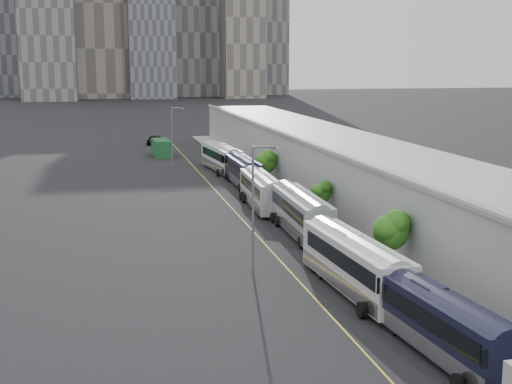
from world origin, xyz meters
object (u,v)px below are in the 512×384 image
object	(u,v)px
bus_4	(261,194)
street_lamp_near	(255,202)
bus_2	(355,269)
bus_3	(301,216)
shipping_container	(161,148)
street_lamp_far	(173,133)
bus_1	(439,328)
suv	(155,140)
bus_5	(242,173)
bus_6	(221,160)

from	to	relation	value
bus_4	street_lamp_near	distance (m)	25.07
bus_2	bus_3	size ratio (longest dim) A/B	1.00
shipping_container	bus_4	bearing A→B (deg)	-84.25
bus_3	street_lamp_far	size ratio (longest dim) A/B	1.52
bus_1	suv	bearing A→B (deg)	89.30
bus_2	bus_5	xyz separation A→B (m)	(0.98, 44.94, -0.11)
bus_1	shipping_container	size ratio (longest dim) A/B	1.81
bus_3	bus_5	bearing A→B (deg)	91.40
bus_5	street_lamp_near	distance (m)	39.84
bus_4	shipping_container	world-z (taller)	bus_4
street_lamp_far	suv	distance (m)	31.79
bus_2	street_lamp_near	distance (m)	9.13
bus_5	street_lamp_far	size ratio (longest dim) A/B	1.42
bus_6	bus_1	bearing A→B (deg)	-95.16
bus_1	bus_5	bearing A→B (deg)	85.08
bus_3	street_lamp_far	distance (m)	46.52
bus_2	street_lamp_near	size ratio (longest dim) A/B	1.43
bus_1	bus_5	world-z (taller)	bus_5
bus_1	bus_4	bearing A→B (deg)	86.23
bus_2	suv	size ratio (longest dim) A/B	2.32
bus_5	bus_6	world-z (taller)	bus_6
bus_4	street_lamp_far	world-z (taller)	street_lamp_far
bus_6	shipping_container	bearing A→B (deg)	105.56
bus_3	bus_5	world-z (taller)	bus_3
bus_3	bus_4	xyz separation A→B (m)	(-0.88, 12.70, -0.10)
bus_2	bus_3	world-z (taller)	bus_3
bus_1	suv	size ratio (longest dim) A/B	2.09
bus_3	suv	distance (m)	77.70
bus_5	suv	bearing A→B (deg)	98.33
bus_2	shipping_container	bearing A→B (deg)	92.02
bus_6	street_lamp_near	bearing A→B (deg)	-102.31
bus_4	bus_5	xyz separation A→B (m)	(0.88, 15.01, -0.01)
bus_1	street_lamp_near	distance (m)	18.70
shipping_container	bus_3	bearing A→B (deg)	-85.24
bus_4	street_lamp_near	xyz separation A→B (m)	(-5.91, -24.04, 3.97)
bus_1	bus_2	size ratio (longest dim) A/B	0.90
bus_5	street_lamp_far	distance (m)	19.81
bus_3	street_lamp_near	size ratio (longest dim) A/B	1.42
bus_4	street_lamp_far	size ratio (longest dim) A/B	1.43
shipping_container	suv	world-z (taller)	shipping_container
bus_2	shipping_container	world-z (taller)	bus_2
suv	bus_6	bearing A→B (deg)	-70.26
bus_6	street_lamp_far	distance (m)	9.25
bus_2	bus_6	distance (m)	57.49
street_lamp_far	bus_6	bearing A→B (deg)	-40.88
bus_1	street_lamp_near	xyz separation A→B (m)	(-6.59, 17.03, 4.05)
bus_2	bus_6	bearing A→B (deg)	86.53
bus_2	street_lamp_far	bearing A→B (deg)	92.39
bus_6	street_lamp_far	world-z (taller)	street_lamp_far
shipping_container	street_lamp_near	bearing A→B (deg)	-91.97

